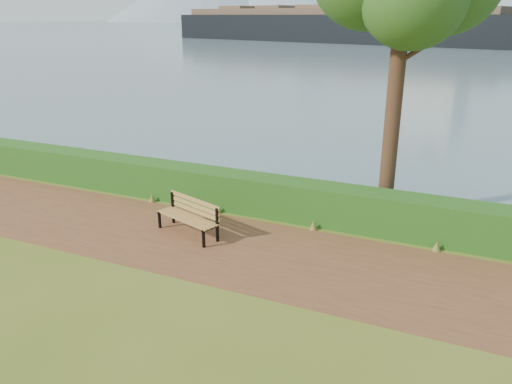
% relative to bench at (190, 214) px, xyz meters
% --- Properties ---
extents(ground, '(140.00, 140.00, 0.00)m').
position_rel_bench_xyz_m(ground, '(1.06, -0.61, -0.51)').
color(ground, '#54631C').
rests_on(ground, ground).
extents(path, '(40.00, 3.40, 0.01)m').
position_rel_bench_xyz_m(path, '(1.06, -0.31, -0.50)').
color(path, brown).
rests_on(path, ground).
extents(hedge, '(32.00, 0.85, 1.00)m').
position_rel_bench_xyz_m(hedge, '(1.06, 1.99, -0.01)').
color(hedge, '#1B4614').
rests_on(hedge, ground).
extents(water, '(700.00, 510.00, 0.00)m').
position_rel_bench_xyz_m(water, '(1.06, 259.39, -0.50)').
color(water, slate).
rests_on(water, ground).
extents(bench, '(1.83, 1.05, 0.88)m').
position_rel_bench_xyz_m(bench, '(0.00, 0.00, 0.00)').
color(bench, black).
rests_on(bench, ground).
extents(cargo_ship, '(72.20, 28.98, 21.76)m').
position_rel_bench_xyz_m(cargo_ship, '(-21.00, 90.78, 2.74)').
color(cargo_ship, black).
rests_on(cargo_ship, ground).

